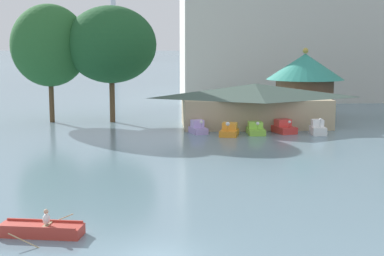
# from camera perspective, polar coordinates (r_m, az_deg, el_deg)

# --- Properties ---
(rowboat_with_rower) EXTENTS (4.06, 3.42, 1.53)m
(rowboat_with_rower) POSITION_cam_1_polar(r_m,az_deg,el_deg) (26.99, -15.27, -10.05)
(rowboat_with_rower) COLOR #B7382D
(rowboat_with_rower) RESTS_ON ground
(pedal_boat_lavender) EXTENTS (1.92, 2.52, 1.43)m
(pedal_boat_lavender) POSITION_cam_1_polar(r_m,az_deg,el_deg) (55.62, 0.62, -0.01)
(pedal_boat_lavender) COLOR #B299D8
(pedal_boat_lavender) RESTS_ON ground
(pedal_boat_orange) EXTENTS (2.27, 2.94, 1.52)m
(pedal_boat_orange) POSITION_cam_1_polar(r_m,az_deg,el_deg) (54.28, 3.86, -0.27)
(pedal_boat_orange) COLOR orange
(pedal_boat_orange) RESTS_ON ground
(pedal_boat_lime) EXTENTS (1.69, 2.88, 1.41)m
(pedal_boat_lime) POSITION_cam_1_polar(r_m,az_deg,el_deg) (55.52, 6.56, -0.13)
(pedal_boat_lime) COLOR #8CCC3F
(pedal_boat_lime) RESTS_ON ground
(pedal_boat_red) EXTENTS (2.31, 2.92, 1.40)m
(pedal_boat_red) POSITION_cam_1_polar(r_m,az_deg,el_deg) (56.67, 9.42, 0.04)
(pedal_boat_red) COLOR red
(pedal_boat_red) RESTS_ON ground
(pedal_boat_white) EXTENTS (1.45, 2.34, 1.75)m
(pedal_boat_white) POSITION_cam_1_polar(r_m,az_deg,el_deg) (56.34, 12.81, -0.05)
(pedal_boat_white) COLOR white
(pedal_boat_white) RESTS_ON ground
(boathouse) EXTENTS (16.80, 8.73, 4.65)m
(boathouse) POSITION_cam_1_polar(r_m,az_deg,el_deg) (60.73, 6.45, 2.48)
(boathouse) COLOR tan
(boathouse) RESTS_ON ground
(green_roof_pavilion) EXTENTS (9.50, 9.50, 8.46)m
(green_roof_pavilion) POSITION_cam_1_polar(r_m,az_deg,el_deg) (69.80, 11.51, 4.80)
(green_roof_pavilion) COLOR brown
(green_roof_pavilion) RESTS_ON ground
(shoreline_tree_tall_left) EXTENTS (8.65, 8.65, 13.38)m
(shoreline_tree_tall_left) POSITION_cam_1_polar(r_m,az_deg,el_deg) (65.32, -14.44, 8.21)
(shoreline_tree_tall_left) COLOR brown
(shoreline_tree_tall_left) RESTS_ON ground
(shoreline_tree_mid) EXTENTS (10.28, 10.28, 13.20)m
(shoreline_tree_mid) POSITION_cam_1_polar(r_m,az_deg,el_deg) (64.02, -8.32, 8.48)
(shoreline_tree_mid) COLOR brown
(shoreline_tree_mid) RESTS_ON ground
(background_building_block) EXTENTS (40.29, 20.03, 26.20)m
(background_building_block) POSITION_cam_1_polar(r_m,az_deg,el_deg) (95.54, 11.11, 10.95)
(background_building_block) COLOR beige
(background_building_block) RESTS_ON ground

